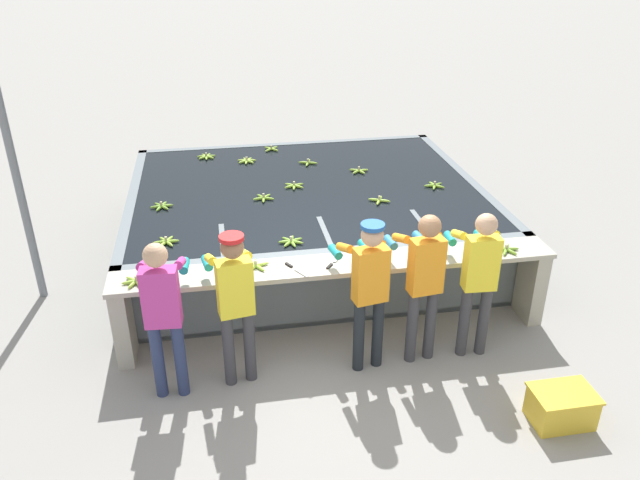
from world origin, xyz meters
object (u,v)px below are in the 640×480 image
Objects in this scene: banana_bunch_floating_8 at (206,157)px; knife_0 at (333,263)px; banana_bunch_floating_1 at (359,171)px; banana_bunch_floating_2 at (271,149)px; banana_bunch_ledge_1 at (256,266)px; banana_bunch_floating_5 at (379,200)px; banana_bunch_floating_11 at (435,185)px; worker_1 at (235,296)px; worker_2 at (369,283)px; banana_bunch_ledge_2 at (506,249)px; knife_1 at (293,268)px; banana_bunch_floating_6 at (247,161)px; banana_bunch_floating_0 at (162,206)px; worker_4 at (479,272)px; banana_bunch_floating_4 at (291,241)px; banana_bunch_floating_3 at (166,242)px; worker_0 at (163,307)px; crate at (561,407)px; worker_3 at (424,275)px; banana_bunch_floating_7 at (294,186)px; banana_bunch_floating_10 at (308,163)px; banana_bunch_floating_9 at (264,198)px.

knife_0 is (1.21, -3.51, -0.01)m from banana_bunch_floating_8.
knife_0 is (-0.87, -2.54, -0.01)m from banana_bunch_floating_1.
banana_bunch_floating_2 is 3.67m from banana_bunch_ledge_1.
banana_bunch_floating_2 is 0.79× the size of knife_0.
banana_bunch_floating_5 is 0.91m from banana_bunch_floating_11.
worker_1 reaches higher than banana_bunch_ledge_1.
banana_bunch_floating_11 is (1.48, 2.33, -0.04)m from worker_2.
knife_1 is (-2.25, 0.02, -0.01)m from banana_bunch_ledge_2.
banana_bunch_floating_2 and banana_bunch_floating_6 have the same top height.
worker_2 is 5.60× the size of banana_bunch_floating_8.
banana_bunch_ledge_1 is at bearing -59.48° from banana_bunch_floating_0.
banana_bunch_ledge_1 is (-0.14, -3.16, 0.00)m from banana_bunch_floating_6.
worker_1 is at bearing -179.37° from worker_4.
banana_bunch_floating_11 is at bearing 31.66° from banana_bunch_floating_4.
banana_bunch_floating_3 is 1.00× the size of banana_bunch_ledge_2.
banana_bunch_floating_6 is (0.38, 3.73, -0.03)m from worker_1.
banana_bunch_floating_0 and banana_bunch_floating_5 have the same top height.
worker_0 is 3.62m from crate.
banana_bunch_floating_11 is at bearing 46.62° from knife_0.
worker_3 is 5.68× the size of banana_bunch_floating_8.
banana_bunch_floating_7 is (0.54, -1.08, 0.00)m from banana_bunch_floating_6.
crate is (2.75, -1.10, -0.78)m from worker_1.
crate is (1.51, -4.59, -0.75)m from banana_bunch_floating_10.
worker_0 is 1.01× the size of worker_1.
banana_bunch_ledge_2 is at bearing -13.12° from banana_bunch_floating_3.
banana_bunch_floating_3 is 1.02× the size of banana_bunch_floating_11.
banana_bunch_ledge_2 is at bearing -49.37° from banana_bunch_floating_8.
banana_bunch_floating_5 is 1.44m from banana_bunch_floating_9.
worker_3 is 5.66× the size of banana_bunch_ledge_2.
worker_1 reaches higher than knife_1.
banana_bunch_floating_7 is at bearing -50.86° from banana_bunch_floating_8.
banana_bunch_floating_0 is at bearing -167.18° from banana_bunch_floating_7.
worker_4 reaches higher than banana_bunch_ledge_2.
worker_0 is 2.64m from banana_bunch_floating_9.
banana_bunch_floating_5 is 1.65m from banana_bunch_floating_10.
banana_bunch_floating_0 is 1.87m from banana_bunch_floating_4.
worker_4 is at bearing -69.37° from banana_bunch_floating_2.
banana_bunch_floating_9 is at bearing -141.62° from banana_bunch_floating_7.
banana_bunch_ledge_2 is at bearing -57.50° from banana_bunch_floating_5.
banana_bunch_floating_9 reaches higher than knife_1.
worker_1 is 2.36m from worker_4.
banana_bunch_floating_4 is 1.27m from banana_bunch_floating_9.
banana_bunch_ledge_2 is at bearing -52.83° from banana_bunch_floating_6.
banana_bunch_floating_6 is 0.89m from banana_bunch_floating_10.
worker_4 reaches higher than banana_bunch_floating_4.
banana_bunch_ledge_2 is (0.97, -1.52, 0.00)m from banana_bunch_floating_5.
banana_bunch_floating_3 is 1.35m from banana_bunch_floating_4.
worker_2 reaches higher than banana_bunch_floating_1.
worker_0 is at bearing -155.50° from knife_1.
worker_0 is 1.09m from banana_bunch_ledge_1.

